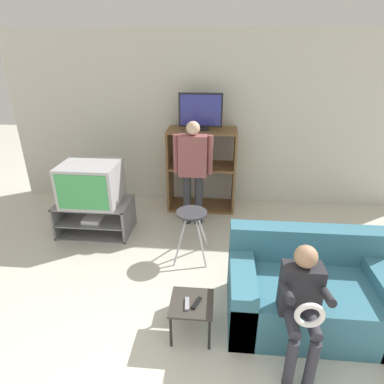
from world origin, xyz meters
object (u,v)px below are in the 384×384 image
at_px(remote_control_black, 197,303).
at_px(tv_stand, 96,217).
at_px(folding_stool, 192,220).
at_px(television_main, 91,183).
at_px(snack_table, 192,307).
at_px(person_standing_adult, 193,165).
at_px(remote_control_white, 187,304).
at_px(couch, 308,292).
at_px(media_shelf, 202,169).
at_px(person_seated_child, 302,301).
at_px(television_flat, 201,112).

bearing_deg(remote_control_black, tv_stand, 154.50).
bearing_deg(folding_stool, television_main, 160.86).
bearing_deg(television_main, snack_table, -48.05).
bearing_deg(television_main, remote_control_black, -47.49).
distance_m(remote_control_black, person_standing_adult, 2.07).
relative_size(tv_stand, folding_stool, 1.59).
distance_m(remote_control_white, couch, 1.13).
xyz_separation_m(media_shelf, person_seated_child, (0.92, -2.72, -0.02)).
bearing_deg(television_main, folding_stool, -19.14).
bearing_deg(couch, television_flat, 117.43).
distance_m(television_flat, couch, 2.78).
relative_size(tv_stand, remote_control_white, 6.74).
height_order(remote_control_black, person_seated_child, person_seated_child).
distance_m(tv_stand, couch, 2.85).
bearing_deg(person_seated_child, media_shelf, 108.65).
bearing_deg(media_shelf, remote_control_white, -89.11).
bearing_deg(remote_control_white, folding_stool, 88.17).
bearing_deg(snack_table, remote_control_white, -137.09).
distance_m(television_main, folding_stool, 1.46).
relative_size(tv_stand, television_main, 1.33).
xyz_separation_m(folding_stool, person_standing_adult, (-0.06, 0.81, 0.39)).
relative_size(television_main, media_shelf, 0.58).
bearing_deg(snack_table, couch, 15.46).
bearing_deg(person_seated_child, person_standing_adult, 114.75).
bearing_deg(television_main, media_shelf, 32.11).
distance_m(media_shelf, couch, 2.52).
distance_m(television_flat, snack_table, 2.78).
xyz_separation_m(couch, person_standing_adult, (-1.21, 1.69, 0.61)).
height_order(folding_stool, person_seated_child, person_seated_child).
bearing_deg(person_standing_adult, media_shelf, 80.81).
bearing_deg(couch, remote_control_black, -163.05).
bearing_deg(tv_stand, person_standing_adult, 15.08).
xyz_separation_m(media_shelf, television_flat, (-0.03, -0.01, 0.86)).
height_order(folding_stool, remote_control_black, folding_stool).
height_order(media_shelf, person_seated_child, media_shelf).
distance_m(television_main, snack_table, 2.24).
distance_m(tv_stand, snack_table, 2.19).
xyz_separation_m(media_shelf, remote_control_black, (0.12, -2.53, -0.28)).
relative_size(folding_stool, remote_control_white, 4.25).
height_order(media_shelf, folding_stool, media_shelf).
distance_m(television_main, remote_control_black, 2.27).
xyz_separation_m(tv_stand, folding_stool, (1.37, -0.46, 0.28)).
relative_size(television_flat, remote_control_black, 4.35).
distance_m(folding_stool, couch, 1.47).
bearing_deg(remote_control_white, remote_control_black, 6.93).
distance_m(television_main, television_flat, 1.80).
bearing_deg(remote_control_black, television_main, 154.21).
distance_m(tv_stand, person_seated_child, 2.98).
relative_size(media_shelf, snack_table, 3.38).
distance_m(tv_stand, remote_control_black, 2.24).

